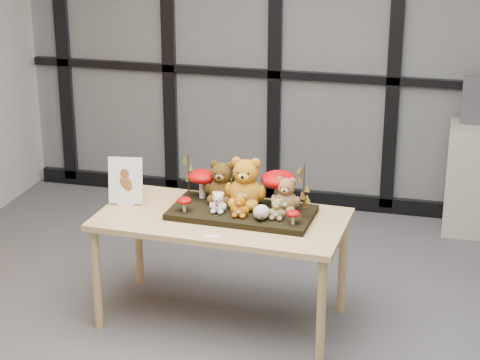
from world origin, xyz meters
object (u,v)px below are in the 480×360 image
(bear_brown_medium, at_px, (222,179))
(mushroom_back_right, at_px, (278,187))
(bear_tan_back, at_px, (286,192))
(mushroom_front_right, at_px, (293,216))
(plush_cream_hedgehog, at_px, (261,211))
(bear_pooh_yellow, at_px, (246,179))
(bear_beige_small, at_px, (277,207))
(bear_small_yellow, at_px, (240,204))
(sign_holder, at_px, (126,183))
(diorama_tray, at_px, (242,212))
(display_table, at_px, (221,228))
(bear_white_bow, at_px, (218,201))
(mushroom_back_left, at_px, (202,182))
(mushroom_front_left, at_px, (184,204))

(bear_brown_medium, bearing_deg, mushroom_back_right, 5.59)
(bear_tan_back, bearing_deg, mushroom_front_right, -64.36)
(plush_cream_hedgehog, xyz_separation_m, mushroom_front_right, (0.18, -0.02, -0.00))
(bear_pooh_yellow, xyz_separation_m, bear_beige_small, (0.22, -0.15, -0.09))
(bear_beige_small, bearing_deg, bear_pooh_yellow, 147.70)
(bear_brown_medium, height_order, bear_small_yellow, bear_brown_medium)
(bear_pooh_yellow, height_order, plush_cream_hedgehog, bear_pooh_yellow)
(bear_brown_medium, relative_size, sign_holder, 0.94)
(diorama_tray, bearing_deg, display_table, -153.43)
(bear_white_bow, relative_size, bear_beige_small, 1.02)
(mushroom_front_right, xyz_separation_m, sign_holder, (-1.03, 0.13, 0.05))
(mushroom_back_right, bearing_deg, display_table, -150.83)
(bear_pooh_yellow, relative_size, mushroom_back_left, 1.71)
(display_table, xyz_separation_m, diorama_tray, (0.11, 0.05, 0.09))
(display_table, height_order, mushroom_back_left, mushroom_back_left)
(display_table, height_order, bear_pooh_yellow, bear_pooh_yellow)
(diorama_tray, distance_m, bear_white_bow, 0.16)
(bear_brown_medium, relative_size, bear_white_bow, 2.01)
(bear_small_yellow, relative_size, bear_white_bow, 1.04)
(bear_pooh_yellow, height_order, mushroom_front_left, bear_pooh_yellow)
(sign_holder, bearing_deg, mushroom_front_right, -15.62)
(mushroom_front_right, bearing_deg, mushroom_back_left, 156.23)
(bear_brown_medium, height_order, mushroom_back_right, bear_brown_medium)
(mushroom_back_right, bearing_deg, bear_beige_small, -79.91)
(display_table, xyz_separation_m, bear_small_yellow, (0.12, -0.05, 0.17))
(bear_brown_medium, height_order, plush_cream_hedgehog, bear_brown_medium)
(mushroom_back_right, distance_m, sign_holder, 0.90)
(diorama_tray, xyz_separation_m, mushroom_back_left, (-0.27, 0.13, 0.11))
(bear_pooh_yellow, height_order, mushroom_back_right, bear_pooh_yellow)
(bear_brown_medium, relative_size, mushroom_front_right, 3.14)
(mushroom_back_left, bearing_deg, mushroom_front_left, -98.70)
(bear_pooh_yellow, relative_size, mushroom_back_right, 1.41)
(bear_small_yellow, bearing_deg, plush_cream_hedgehog, -3.52)
(mushroom_front_right, bearing_deg, mushroom_front_left, 177.72)
(bear_beige_small, bearing_deg, bear_tan_back, 82.52)
(bear_small_yellow, distance_m, sign_holder, 0.72)
(bear_white_bow, relative_size, plush_cream_hedgehog, 1.48)
(bear_tan_back, relative_size, bear_beige_small, 1.67)
(display_table, relative_size, bear_small_yellow, 10.23)
(bear_pooh_yellow, height_order, mushroom_front_right, bear_pooh_yellow)
(bear_tan_back, relative_size, mushroom_back_left, 1.18)
(display_table, xyz_separation_m, mushroom_back_left, (-0.17, 0.18, 0.20))
(bear_beige_small, bearing_deg, mushroom_front_right, -24.28)
(bear_brown_medium, xyz_separation_m, bear_tan_back, (0.39, -0.05, -0.02))
(bear_brown_medium, height_order, mushroom_front_left, bear_brown_medium)
(bear_brown_medium, bearing_deg, bear_tan_back, -4.58)
(bear_small_yellow, height_order, mushroom_back_left, mushroom_back_left)
(mushroom_back_right, distance_m, mushroom_front_left, 0.55)
(bear_beige_small, bearing_deg, bear_white_bow, -179.27)
(mushroom_front_left, relative_size, sign_holder, 0.33)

